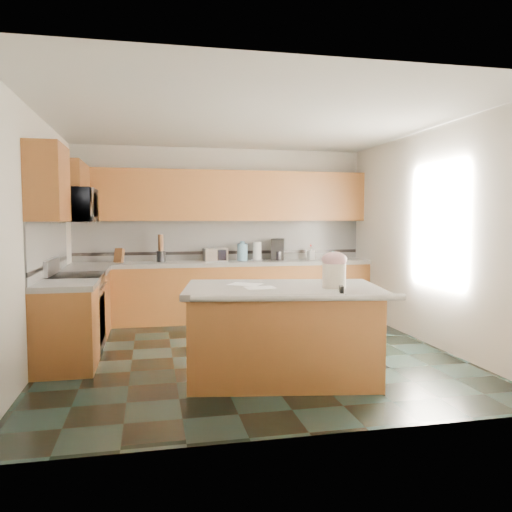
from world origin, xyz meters
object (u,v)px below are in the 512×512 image
object	(u,v)px
toaster_oven	(215,255)
soap_bottle_island	(333,267)
coffee_maker	(278,249)
treat_jar	(334,275)
island_top	(282,289)
knife_block	(119,256)
island_base	(282,335)

from	to	relation	value
toaster_oven	soap_bottle_island	bearing A→B (deg)	-77.73
toaster_oven	coffee_maker	xyz separation A→B (m)	(1.01, 0.03, 0.07)
treat_jar	coffee_maker	bearing A→B (deg)	73.89
island_top	toaster_oven	distance (m)	3.04
soap_bottle_island	knife_block	bearing A→B (deg)	147.15
island_top	knife_block	size ratio (longest dim) A/B	8.77
knife_block	soap_bottle_island	bearing A→B (deg)	-30.47
island_base	soap_bottle_island	xyz separation A→B (m)	(0.58, 0.14, 0.65)
treat_jar	knife_block	world-z (taller)	treat_jar
soap_bottle_island	toaster_oven	world-z (taller)	soap_bottle_island
island_base	soap_bottle_island	world-z (taller)	soap_bottle_island
soap_bottle_island	coffee_maker	distance (m)	2.92
island_base	treat_jar	world-z (taller)	treat_jar
island_top	toaster_oven	world-z (taller)	toaster_oven
knife_block	toaster_oven	world-z (taller)	knife_block
soap_bottle_island	coffee_maker	bearing A→B (deg)	105.36
soap_bottle_island	island_top	bearing A→B (deg)	-147.78
island_base	island_top	bearing A→B (deg)	9.78
island_base	soap_bottle_island	distance (m)	0.88
treat_jar	soap_bottle_island	size ratio (longest dim) A/B	0.72
island_top	knife_block	distance (m)	3.48
toaster_oven	coffee_maker	distance (m)	1.01
island_top	soap_bottle_island	xyz separation A→B (m)	(0.58, 0.14, 0.19)
knife_block	coffee_maker	xyz separation A→B (m)	(2.46, 0.03, 0.07)
treat_jar	toaster_oven	size ratio (longest dim) A/B	0.66
knife_block	toaster_oven	distance (m)	1.45
island_top	island_base	bearing A→B (deg)	-170.22
island_top	coffee_maker	size ratio (longest dim) A/B	5.45
knife_block	coffee_maker	bearing A→B (deg)	21.67
coffee_maker	toaster_oven	bearing A→B (deg)	-161.48
knife_block	toaster_oven	size ratio (longest dim) A/B	0.61
island_top	toaster_oven	size ratio (longest dim) A/B	5.31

